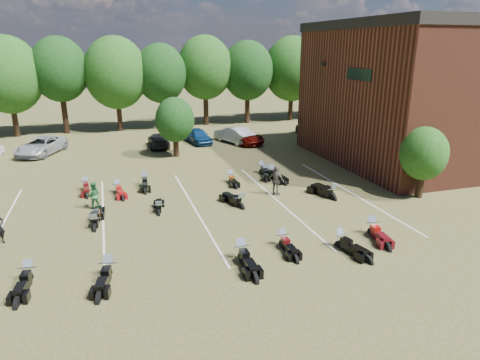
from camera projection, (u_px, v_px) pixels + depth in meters
name	position (u px, v px, depth m)	size (l,w,h in m)	color
ground	(264.00, 224.00, 22.32)	(160.00, 160.00, 0.00)	brown
car_2	(41.00, 146.00, 36.29)	(2.45, 5.32, 1.48)	#9B9FA4
car_3	(159.00, 140.00, 39.00)	(1.78, 4.38, 1.27)	black
car_4	(198.00, 136.00, 40.53)	(1.65, 4.11, 1.40)	navy
car_5	(234.00, 135.00, 40.79)	(1.63, 4.66, 1.54)	beige
car_6	(243.00, 136.00, 40.39)	(2.26, 4.90, 1.36)	#530904
car_7	(313.00, 128.00, 43.71)	(2.26, 5.55, 1.61)	#3D3D42
person_green	(94.00, 195.00, 24.17)	(0.77, 0.60, 1.59)	#2A713B
person_grey	(276.00, 181.00, 26.35)	(1.09, 0.45, 1.85)	#514C45
motorcycle_1	(30.00, 282.00, 16.85)	(0.73, 2.30, 1.28)	black
motorcycle_2	(109.00, 277.00, 17.19)	(0.74, 2.32, 1.29)	black
motorcycle_3	(242.00, 260.00, 18.54)	(0.79, 2.46, 1.37)	black
motorcycle_4	(340.00, 247.00, 19.70)	(0.74, 2.31, 1.29)	black
motorcycle_5	(282.00, 246.00, 19.83)	(0.68, 2.13, 1.19)	black
motorcycle_6	(371.00, 234.00, 21.06)	(0.74, 2.33, 1.30)	#4F0B11
motorcycle_8	(97.00, 224.00, 22.29)	(0.71, 2.21, 1.23)	black
motorcycle_9	(95.00, 230.00, 21.57)	(0.73, 2.28, 1.27)	black
motorcycle_10	(159.00, 214.00, 23.56)	(0.65, 2.04, 1.14)	black
motorcycle_11	(240.00, 208.00, 24.46)	(0.77, 2.41, 1.34)	black
motorcycle_12	(332.00, 200.00, 25.83)	(0.80, 2.52, 1.40)	black
motorcycle_13	(332.00, 197.00, 26.31)	(0.71, 2.23, 1.24)	black
motorcycle_14	(86.00, 190.00, 27.56)	(0.71, 2.22, 1.24)	#480B0A
motorcycle_15	(118.00, 193.00, 27.02)	(0.67, 2.12, 1.18)	maroon
motorcycle_16	(145.00, 185.00, 28.46)	(0.73, 2.30, 1.28)	black
motorcycle_17	(231.00, 182.00, 29.16)	(0.64, 2.00, 1.11)	black
motorcycle_18	(265.00, 176.00, 30.55)	(0.64, 2.02, 1.12)	black
motorcycle_19	(272.00, 178.00, 30.06)	(0.76, 2.40, 1.34)	black
motorcycle_20	(262.00, 173.00, 31.11)	(0.72, 2.26, 1.26)	black
brick_building	(476.00, 90.00, 35.20)	(25.40, 15.20, 10.70)	#5D291B
tree_line	(163.00, 70.00, 46.50)	(56.00, 6.00, 9.79)	black
young_tree_near_building	(424.00, 154.00, 25.41)	(2.80, 2.80, 4.16)	black
young_tree_midfield	(175.00, 120.00, 34.91)	(3.20, 3.20, 4.70)	black
parking_lines	(195.00, 210.00, 24.18)	(20.10, 14.00, 0.01)	silver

